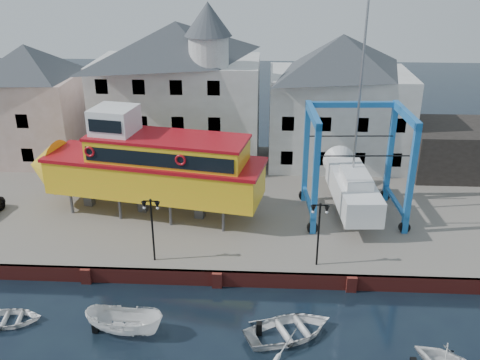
{
  "coord_description": "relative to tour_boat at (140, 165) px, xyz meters",
  "views": [
    {
      "loc": [
        2.82,
        -26.9,
        18.85
      ],
      "look_at": [
        1.0,
        7.0,
        4.0
      ],
      "focal_mm": 40.0,
      "sensor_mm": 36.0,
      "label": 1
    }
  ],
  "objects": [
    {
      "name": "building_white_right",
      "position": [
        15.13,
        11.19,
        1.95
      ],
      "size": [
        12.0,
        8.0,
        11.2
      ],
      "color": "#BABAB5",
      "rests_on": "hardstanding"
    },
    {
      "name": "building_white_main",
      "position": [
        1.26,
        10.59,
        2.69
      ],
      "size": [
        14.0,
        8.3,
        14.0
      ],
      "color": "#BABAB5",
      "rests_on": "hardstanding"
    },
    {
      "name": "motorboat_d",
      "position": [
        -4.93,
        -11.79,
        -4.65
      ],
      "size": [
        3.83,
        2.98,
        0.73
      ],
      "primitive_type": "imported",
      "rotation": [
        0.0,
        0.0,
        1.71
      ],
      "color": "white",
      "rests_on": "ground"
    },
    {
      "name": "motorboat_b",
      "position": [
        10.34,
        -12.04,
        -4.65
      ],
      "size": [
        5.78,
        5.08,
        1.0
      ],
      "primitive_type": "imported",
      "rotation": [
        0.0,
        0.0,
        1.99
      ],
      "color": "white",
      "rests_on": "ground"
    },
    {
      "name": "shed_dark",
      "position": [
        25.13,
        9.2,
        -1.65
      ],
      "size": [
        8.0,
        7.0,
        4.0
      ],
      "primitive_type": "cube",
      "color": "black",
      "rests_on": "hardstanding"
    },
    {
      "name": "travel_lift",
      "position": [
        15.06,
        1.03,
        -1.15
      ],
      "size": [
        7.33,
        10.08,
        15.03
      ],
      "rotation": [
        0.0,
        0.0,
        0.06
      ],
      "color": "#1C69A4",
      "rests_on": "hardstanding"
    },
    {
      "name": "lamp_post_right",
      "position": [
        12.13,
        -6.6,
        -0.48
      ],
      "size": [
        1.12,
        0.32,
        4.2
      ],
      "color": "black",
      "rests_on": "hardstanding"
    },
    {
      "name": "tour_boat",
      "position": [
        0.0,
        0.0,
        0.0
      ],
      "size": [
        18.26,
        7.45,
        7.74
      ],
      "rotation": [
        0.0,
        0.0,
        -0.19
      ],
      "color": "#59595E",
      "rests_on": "hardstanding"
    },
    {
      "name": "building_pink",
      "position": [
        -11.87,
        10.19,
        1.5
      ],
      "size": [
        8.0,
        7.0,
        10.3
      ],
      "color": "tan",
      "rests_on": "hardstanding"
    },
    {
      "name": "ground",
      "position": [
        6.13,
        -7.8,
        -4.65
      ],
      "size": [
        140.0,
        140.0,
        0.0
      ],
      "primitive_type": "plane",
      "color": "black",
      "rests_on": "ground"
    },
    {
      "name": "lamp_post_left",
      "position": [
        2.13,
        -6.6,
        -0.48
      ],
      "size": [
        1.12,
        0.32,
        4.2
      ],
      "color": "black",
      "rests_on": "hardstanding"
    },
    {
      "name": "hardstanding",
      "position": [
        6.13,
        3.2,
        -4.15
      ],
      "size": [
        44.0,
        22.0,
        1.0
      ],
      "primitive_type": "cube",
      "color": "slate",
      "rests_on": "ground"
    },
    {
      "name": "motorboat_a",
      "position": [
        1.65,
        -12.3,
        -4.65
      ],
      "size": [
        4.47,
        2.16,
        1.66
      ],
      "primitive_type": "imported",
      "rotation": [
        0.0,
        0.0,
        1.44
      ],
      "color": "white",
      "rests_on": "ground"
    },
    {
      "name": "quay_wall",
      "position": [
        6.13,
        -7.7,
        -4.15
      ],
      "size": [
        44.0,
        0.47,
        1.0
      ],
      "color": "maroon",
      "rests_on": "ground"
    }
  ]
}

